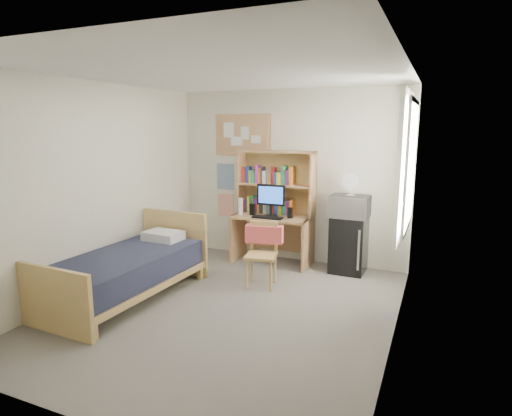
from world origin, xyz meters
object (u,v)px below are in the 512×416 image
at_px(speaker_left, 252,209).
at_px(microwave, 350,206).
at_px(monitor, 271,201).
at_px(desk, 272,239).
at_px(mini_fridge, 349,244).
at_px(desk_chair, 261,255).
at_px(bulletin_board, 243,135).
at_px(speaker_right, 290,213).
at_px(bed, 125,276).
at_px(desk_fan, 351,186).

bearing_deg(speaker_left, microwave, 3.42).
bearing_deg(monitor, desk, 90.00).
bearing_deg(mini_fridge, desk, -176.31).
bearing_deg(desk_chair, bulletin_board, 112.87).
distance_m(desk, microwave, 1.29).
bearing_deg(speaker_left, mini_fridge, 4.21).
distance_m(speaker_left, speaker_right, 0.60).
relative_size(desk_chair, microwave, 1.61).
distance_m(mini_fridge, bed, 3.05).
bearing_deg(speaker_right, mini_fridge, 7.17).
distance_m(mini_fridge, speaker_left, 1.51).
height_order(bed, monitor, monitor).
relative_size(mini_fridge, bed, 0.41).
relative_size(desk_chair, desk_fan, 3.03).
distance_m(bed, speaker_left, 2.16).
xyz_separation_m(bed, speaker_left, (0.82, 1.92, 0.55)).
height_order(speaker_left, microwave, microwave).
bearing_deg(desk, desk_chair, -77.22).
bearing_deg(monitor, microwave, 4.32).
bearing_deg(bed, mini_fridge, 44.13).
bearing_deg(bulletin_board, speaker_left, -47.89).
height_order(desk, monitor, monitor).
height_order(desk_chair, desk_fan, desk_fan).
bearing_deg(desk, bulletin_board, 154.18).
relative_size(bulletin_board, desk_chair, 1.12).
height_order(bulletin_board, bed, bulletin_board).
xyz_separation_m(bed, monitor, (1.12, 1.92, 0.69)).
xyz_separation_m(monitor, desk_fan, (1.15, 0.09, 0.28)).
height_order(mini_fridge, speaker_right, speaker_right).
xyz_separation_m(microwave, desk_fan, (0.00, 0.00, 0.29)).
height_order(speaker_right, desk_fan, desk_fan).
bearing_deg(bulletin_board, mini_fridge, -7.85).
distance_m(desk_chair, microwave, 1.47).
relative_size(bulletin_board, desk, 0.80).
distance_m(bulletin_board, microwave, 2.03).
height_order(mini_fridge, speaker_left, speaker_left).
distance_m(microwave, desk_fan, 0.29).
bearing_deg(monitor, desk_fan, 4.32).
distance_m(bulletin_board, speaker_left, 1.20).
bearing_deg(bulletin_board, bed, -102.37).
height_order(speaker_right, microwave, microwave).
bearing_deg(speaker_right, desk_chair, -94.94).
relative_size(bulletin_board, bed, 0.47).
distance_m(desk, monitor, 0.60).
xyz_separation_m(desk_chair, monitor, (-0.23, 0.91, 0.55)).
xyz_separation_m(speaker_left, speaker_right, (0.60, 0.00, -0.01)).
height_order(mini_fridge, bed, mini_fridge).
xyz_separation_m(speaker_right, microwave, (0.85, 0.09, 0.15)).
bearing_deg(desk_fan, microwave, 0.00).
bearing_deg(bed, bulletin_board, 79.88).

